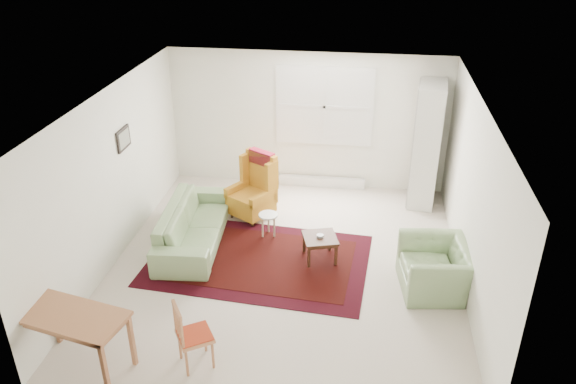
# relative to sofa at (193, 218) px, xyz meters

# --- Properties ---
(room) EXTENTS (5.04, 5.54, 2.51)m
(room) POSITION_rel_sofa_xyz_m (1.51, -0.22, 0.82)
(room) COLOR beige
(room) RESTS_ON ground
(rug) EXTENTS (3.34, 2.28, 0.03)m
(rug) POSITION_rel_sofa_xyz_m (1.08, -0.37, -0.42)
(rug) COLOR black
(rug) RESTS_ON ground
(sofa) EXTENTS (0.99, 2.20, 0.86)m
(sofa) POSITION_rel_sofa_xyz_m (0.00, 0.00, 0.00)
(sofa) COLOR #7C9A66
(sofa) RESTS_ON ground
(armchair) EXTENTS (1.01, 1.12, 0.79)m
(armchair) POSITION_rel_sofa_xyz_m (3.59, -0.69, -0.04)
(armchair) COLOR #7C9A66
(armchair) RESTS_ON ground
(wingback_chair) EXTENTS (0.90, 0.91, 1.11)m
(wingback_chair) POSITION_rel_sofa_xyz_m (0.72, 0.92, 0.12)
(wingback_chair) COLOR #C2801D
(wingback_chair) RESTS_ON ground
(coffee_table) EXTENTS (0.59, 0.59, 0.39)m
(coffee_table) POSITION_rel_sofa_xyz_m (1.98, -0.20, -0.24)
(coffee_table) COLOR #3B1F12
(coffee_table) RESTS_ON ground
(stool) EXTENTS (0.39, 0.39, 0.40)m
(stool) POSITION_rel_sofa_xyz_m (1.11, 0.34, -0.23)
(stool) COLOR white
(stool) RESTS_ON ground
(cabinet) EXTENTS (0.55, 0.91, 2.15)m
(cabinet) POSITION_rel_sofa_xyz_m (3.59, 1.92, 0.64)
(cabinet) COLOR silver
(cabinet) RESTS_ON ground
(desk) EXTENTS (1.27, 0.82, 0.74)m
(desk) POSITION_rel_sofa_xyz_m (-0.50, -2.78, -0.06)
(desk) COLOR #AA6D44
(desk) RESTS_ON ground
(desk_chair) EXTENTS (0.51, 0.51, 0.85)m
(desk_chair) POSITION_rel_sofa_xyz_m (0.78, -2.54, -0.01)
(desk_chair) COLOR #AA6D44
(desk_chair) RESTS_ON ground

